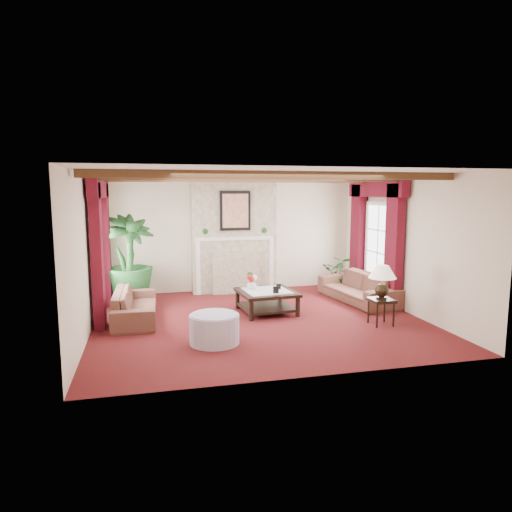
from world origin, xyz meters
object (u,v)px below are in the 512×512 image
object	(u,v)px
sofa_left	(135,300)
side_table	(381,312)
sofa_right	(358,283)
potted_palm	(129,279)
coffee_table	(267,302)
ottoman	(214,329)

from	to	relation	value
sofa_left	side_table	size ratio (longest dim) A/B	4.05
sofa_right	side_table	bearing A→B (deg)	-19.71
potted_palm	coffee_table	bearing A→B (deg)	-28.27
sofa_left	ottoman	size ratio (longest dim) A/B	2.45
coffee_table	ottoman	size ratio (longest dim) A/B	1.36
sofa_right	coffee_table	xyz separation A→B (m)	(-2.18, -0.44, -0.20)
ottoman	coffee_table	bearing A→B (deg)	51.27
sofa_left	potted_palm	bearing A→B (deg)	7.47
sofa_right	ottoman	size ratio (longest dim) A/B	2.77
sofa_left	side_table	world-z (taller)	sofa_left
sofa_right	coffee_table	bearing A→B (deg)	-85.88
coffee_table	side_table	xyz separation A→B (m)	(1.80, -1.28, 0.02)
sofa_left	coffee_table	size ratio (longest dim) A/B	1.81
sofa_right	coffee_table	distance (m)	2.23
coffee_table	sofa_left	bearing A→B (deg)	173.34
sofa_left	coffee_table	bearing A→B (deg)	-90.56
side_table	ottoman	distance (m)	3.10
potted_palm	side_table	xyz separation A→B (m)	(4.48, -2.72, -0.29)
sofa_right	potted_palm	world-z (taller)	potted_palm
sofa_left	coffee_table	world-z (taller)	sofa_left
sofa_left	potted_palm	xyz separation A→B (m)	(-0.14, 1.35, 0.16)
sofa_left	coffee_table	distance (m)	2.54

